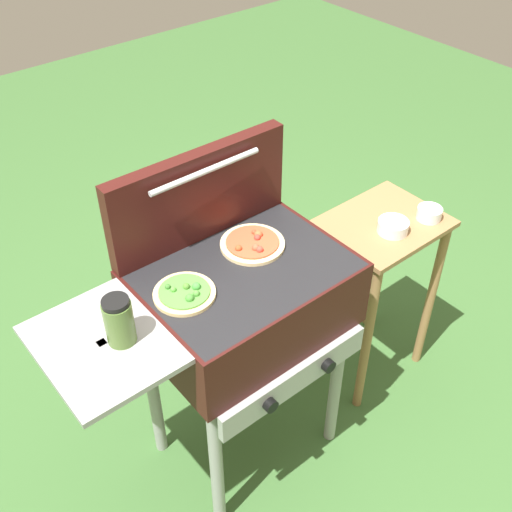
# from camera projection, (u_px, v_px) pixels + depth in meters

# --- Properties ---
(ground_plane) EXTENTS (8.00, 8.00, 0.00)m
(ground_plane) POSITION_uv_depth(u_px,v_px,m) (246.00, 441.00, 2.46)
(ground_plane) COLOR #38602D
(grill) EXTENTS (0.96, 0.53, 0.90)m
(grill) POSITION_uv_depth(u_px,v_px,m) (241.00, 305.00, 1.97)
(grill) COLOR #38110F
(grill) RESTS_ON ground_plane
(grill_lid_open) EXTENTS (0.63, 0.08, 0.30)m
(grill_lid_open) POSITION_uv_depth(u_px,v_px,m) (199.00, 195.00, 1.92)
(grill_lid_open) COLOR #38110F
(grill_lid_open) RESTS_ON grill
(pizza_pepperoni) EXTENTS (0.21, 0.21, 0.04)m
(pizza_pepperoni) POSITION_uv_depth(u_px,v_px,m) (253.00, 243.00, 1.96)
(pizza_pepperoni) COLOR beige
(pizza_pepperoni) RESTS_ON grill
(pizza_veggie) EXTENTS (0.18, 0.18, 0.03)m
(pizza_veggie) POSITION_uv_depth(u_px,v_px,m) (185.00, 293.00, 1.79)
(pizza_veggie) COLOR #E0C17F
(pizza_veggie) RESTS_ON grill
(sauce_jar) EXTENTS (0.08, 0.08, 0.14)m
(sauce_jar) POSITION_uv_depth(u_px,v_px,m) (119.00, 321.00, 1.62)
(sauce_jar) COLOR #4C6B2D
(sauce_jar) RESTS_ON grill
(prep_table) EXTENTS (0.44, 0.36, 0.76)m
(prep_table) POSITION_uv_depth(u_px,v_px,m) (377.00, 267.00, 2.44)
(prep_table) COLOR olive
(prep_table) RESTS_ON ground_plane
(topping_bowl_near) EXTENTS (0.11, 0.11, 0.04)m
(topping_bowl_near) POSITION_uv_depth(u_px,v_px,m) (393.00, 227.00, 2.24)
(topping_bowl_near) COLOR silver
(topping_bowl_near) RESTS_ON prep_table
(topping_bowl_far) EXTENTS (0.09, 0.09, 0.04)m
(topping_bowl_far) POSITION_uv_depth(u_px,v_px,m) (429.00, 214.00, 2.30)
(topping_bowl_far) COLOR silver
(topping_bowl_far) RESTS_ON prep_table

